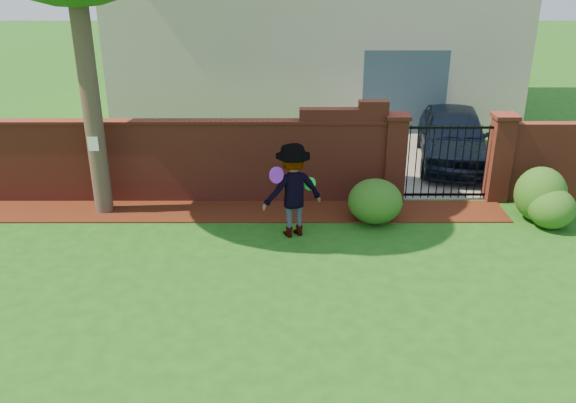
{
  "coord_description": "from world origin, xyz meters",
  "views": [
    {
      "loc": [
        0.15,
        -7.87,
        4.94
      ],
      "look_at": [
        0.16,
        1.4,
        1.05
      ],
      "focal_mm": 37.31,
      "sensor_mm": 36.0,
      "label": 1
    }
  ],
  "objects_px": {
    "man": "(293,191)",
    "frisbee_purple": "(276,175)",
    "frisbee_green": "(310,184)",
    "car": "(454,139)"
  },
  "relations": [
    {
      "from": "frisbee_purple",
      "to": "frisbee_green",
      "type": "xyz_separation_m",
      "value": [
        0.6,
        0.46,
        -0.34
      ]
    },
    {
      "from": "car",
      "to": "frisbee_purple",
      "type": "xyz_separation_m",
      "value": [
        -4.29,
        -4.27,
        0.62
      ]
    },
    {
      "from": "frisbee_purple",
      "to": "frisbee_green",
      "type": "relative_size",
      "value": 1.19
    },
    {
      "from": "man",
      "to": "frisbee_purple",
      "type": "height_order",
      "value": "man"
    },
    {
      "from": "car",
      "to": "man",
      "type": "xyz_separation_m",
      "value": [
        -3.99,
        -3.94,
        0.19
      ]
    },
    {
      "from": "man",
      "to": "frisbee_green",
      "type": "distance_m",
      "value": 0.35
    },
    {
      "from": "car",
      "to": "frisbee_purple",
      "type": "bearing_deg",
      "value": -125.24
    },
    {
      "from": "frisbee_purple",
      "to": "frisbee_green",
      "type": "bearing_deg",
      "value": 37.33
    },
    {
      "from": "man",
      "to": "car",
      "type": "bearing_deg",
      "value": -156.35
    },
    {
      "from": "frisbee_purple",
      "to": "frisbee_green",
      "type": "distance_m",
      "value": 0.83
    }
  ]
}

